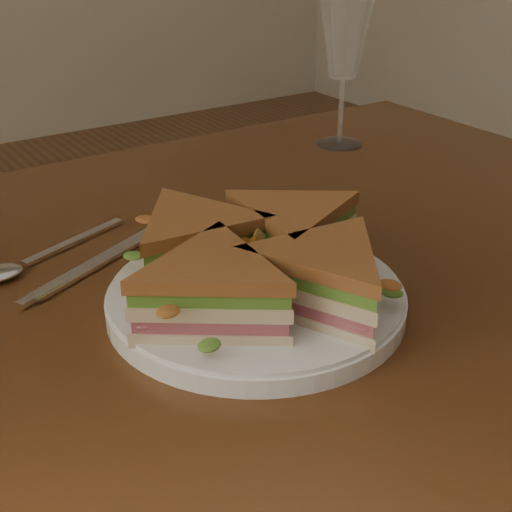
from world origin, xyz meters
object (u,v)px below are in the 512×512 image
object	(u,v)px
knife	(98,263)
wine_glass	(345,43)
plate	(256,299)
table	(212,363)
sandwich_wedges	(256,261)
spoon	(18,266)

from	to	relation	value
knife	wine_glass	distance (m)	0.49
plate	table	bearing A→B (deg)	94.35
sandwich_wedges	spoon	world-z (taller)	sandwich_wedges
spoon	wine_glass	xyz separation A→B (m)	(0.51, 0.13, 0.14)
plate	knife	xyz separation A→B (m)	(-0.08, 0.15, -0.01)
wine_glass	table	bearing A→B (deg)	-145.91
wine_glass	plate	bearing A→B (deg)	-138.38
table	knife	world-z (taller)	knife
knife	plate	bearing A→B (deg)	-87.06
table	spoon	bearing A→B (deg)	141.89
sandwich_wedges	knife	size ratio (longest dim) A/B	1.53
knife	spoon	bearing A→B (deg)	129.12
plate	wine_glass	distance (m)	0.50
table	sandwich_wedges	xyz separation A→B (m)	(0.01, -0.07, 0.14)
table	plate	xyz separation A→B (m)	(0.01, -0.07, 0.11)
table	plate	size ratio (longest dim) A/B	4.65
table	spoon	world-z (taller)	spoon
plate	sandwich_wedges	size ratio (longest dim) A/B	0.85
table	knife	size ratio (longest dim) A/B	6.00
sandwich_wedges	spoon	distance (m)	0.24
plate	wine_glass	xyz separation A→B (m)	(0.36, 0.32, 0.14)
sandwich_wedges	wine_glass	distance (m)	0.49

